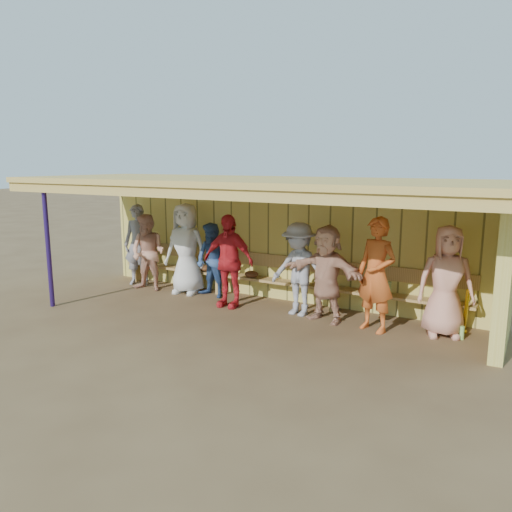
# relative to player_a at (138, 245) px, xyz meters

# --- Properties ---
(ground) EXTENTS (90.00, 90.00, 0.00)m
(ground) POSITION_rel_player_a_xyz_m (3.35, -0.81, -0.92)
(ground) COLOR brown
(ground) RESTS_ON ground
(player_a) EXTENTS (0.78, 0.64, 1.85)m
(player_a) POSITION_rel_player_a_xyz_m (0.00, 0.00, 0.00)
(player_a) COLOR gray
(player_a) RESTS_ON ground
(player_b) EXTENTS (1.01, 0.72, 1.94)m
(player_b) POSITION_rel_player_a_xyz_m (1.43, -0.09, 0.05)
(player_b) COLOR silver
(player_b) RESTS_ON ground
(player_c) EXTENTS (0.85, 0.72, 1.55)m
(player_c) POSITION_rel_player_a_xyz_m (2.09, -0.08, -0.15)
(player_c) COLOR #2F4E83
(player_c) RESTS_ON ground
(player_d) EXTENTS (1.07, 0.48, 1.81)m
(player_d) POSITION_rel_player_a_xyz_m (2.75, -0.49, -0.02)
(player_d) COLOR red
(player_d) RESTS_ON ground
(player_e) EXTENTS (1.19, 0.79, 1.72)m
(player_e) POSITION_rel_player_a_xyz_m (4.17, -0.33, -0.07)
(player_e) COLOR #92929A
(player_e) RESTS_ON ground
(player_f) EXTENTS (1.67, 0.85, 1.72)m
(player_f) POSITION_rel_player_a_xyz_m (4.74, -0.42, -0.06)
(player_f) COLOR tan
(player_f) RESTS_ON ground
(player_g) EXTENTS (0.81, 0.66, 1.92)m
(player_g) POSITION_rel_player_a_xyz_m (5.65, -0.50, 0.03)
(player_g) COLOR #C3541F
(player_g) RESTS_ON ground
(player_h) EXTENTS (1.03, 0.85, 1.81)m
(player_h) POSITION_rel_player_a_xyz_m (6.70, -0.20, -0.02)
(player_h) COLOR tan
(player_h) RESTS_ON ground
(player_extra) EXTENTS (0.88, 0.73, 1.68)m
(player_extra) POSITION_rel_player_a_xyz_m (0.55, -0.30, -0.09)
(player_extra) COLOR tan
(player_extra) RESTS_ON ground
(dugout_structure) EXTENTS (8.80, 3.20, 2.50)m
(dugout_structure) POSITION_rel_player_a_xyz_m (3.74, -0.12, 0.77)
(dugout_structure) COLOR #D1C159
(dugout_structure) RESTS_ON ground
(bench) EXTENTS (7.60, 0.34, 0.93)m
(bench) POSITION_rel_player_a_xyz_m (3.35, 0.31, -0.40)
(bench) COLOR tan
(bench) RESTS_ON ground
(dugout_equipment) EXTENTS (5.52, 0.62, 0.80)m
(dugout_equipment) POSITION_rel_player_a_xyz_m (3.08, 0.18, -0.43)
(dugout_equipment) COLOR gold
(dugout_equipment) RESTS_ON ground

